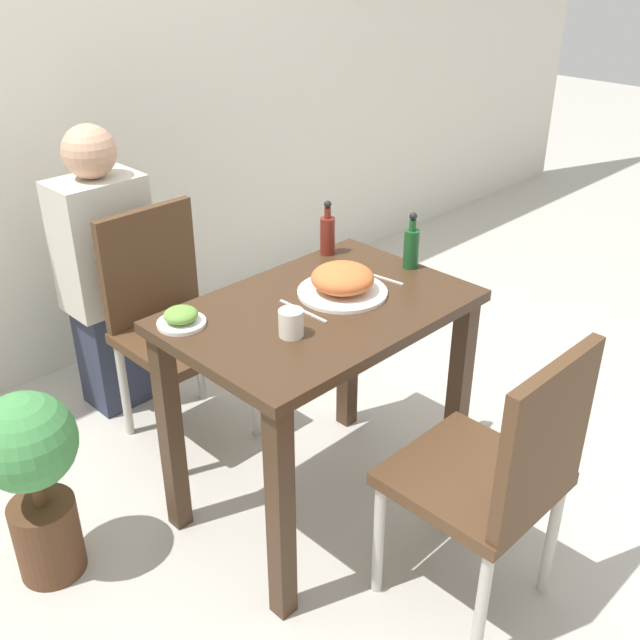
% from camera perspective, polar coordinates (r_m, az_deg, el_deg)
% --- Properties ---
extents(ground_plane, '(16.00, 16.00, 0.00)m').
position_cam_1_polar(ground_plane, '(2.72, 0.00, -13.57)').
color(ground_plane, '#B7B2A8').
extents(wall_back, '(8.00, 0.05, 2.60)m').
position_cam_1_polar(wall_back, '(3.29, -19.48, 17.73)').
color(wall_back, beige).
rests_on(wall_back, ground_plane).
extents(dining_table, '(0.92, 0.62, 0.78)m').
position_cam_1_polar(dining_table, '(2.35, 0.00, -2.15)').
color(dining_table, '#3D2819').
rests_on(dining_table, ground_plane).
extents(chair_near, '(0.42, 0.42, 0.89)m').
position_cam_1_polar(chair_near, '(2.11, 13.52, -11.17)').
color(chair_near, '#4C331E').
rests_on(chair_near, ground_plane).
extents(chair_far, '(0.42, 0.42, 0.89)m').
position_cam_1_polar(chair_far, '(2.86, -11.31, 0.39)').
color(chair_far, '#4C331E').
rests_on(chair_far, ground_plane).
extents(food_plate, '(0.28, 0.28, 0.10)m').
position_cam_1_polar(food_plate, '(2.34, 1.73, 2.97)').
color(food_plate, white).
rests_on(food_plate, dining_table).
extents(side_plate, '(0.14, 0.14, 0.05)m').
position_cam_1_polar(side_plate, '(2.20, -10.54, 0.17)').
color(side_plate, white).
rests_on(side_plate, dining_table).
extents(drink_cup, '(0.07, 0.07, 0.08)m').
position_cam_1_polar(drink_cup, '(2.10, -2.22, -0.23)').
color(drink_cup, silver).
rests_on(drink_cup, dining_table).
extents(sauce_bottle, '(0.05, 0.05, 0.20)m').
position_cam_1_polar(sauce_bottle, '(2.62, 0.58, 6.61)').
color(sauce_bottle, maroon).
rests_on(sauce_bottle, dining_table).
extents(condiment_bottle, '(0.05, 0.05, 0.20)m').
position_cam_1_polar(condiment_bottle, '(2.53, 6.98, 5.59)').
color(condiment_bottle, '#194C23').
rests_on(condiment_bottle, dining_table).
extents(fork_utensil, '(0.01, 0.20, 0.00)m').
position_cam_1_polar(fork_utensil, '(2.24, -1.31, 0.70)').
color(fork_utensil, silver).
rests_on(fork_utensil, dining_table).
extents(spoon_utensil, '(0.03, 0.19, 0.00)m').
position_cam_1_polar(spoon_utensil, '(2.47, 4.47, 3.30)').
color(spoon_utensil, silver).
rests_on(spoon_utensil, dining_table).
extents(potted_plant_left, '(0.29, 0.29, 0.65)m').
position_cam_1_polar(potted_plant_left, '(2.39, -21.04, -10.73)').
color(potted_plant_left, '#51331E').
rests_on(potted_plant_left, ground_plane).
extents(person_figure, '(0.34, 0.22, 1.17)m').
position_cam_1_polar(person_figure, '(3.07, -15.91, 3.40)').
color(person_figure, '#2D3347').
rests_on(person_figure, ground_plane).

